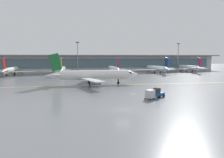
% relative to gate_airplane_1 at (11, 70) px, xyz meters
% --- Properties ---
extents(ground_plane, '(400.00, 400.00, 0.00)m').
position_rel_gate_airplane_1_xyz_m(ground_plane, '(30.05, -76.59, -2.51)').
color(ground_plane, slate).
extents(taxiway_centreline_stripe, '(109.81, 7.16, 0.01)m').
position_rel_gate_airplane_1_xyz_m(taxiway_centreline_stripe, '(31.52, -44.08, -2.50)').
color(taxiway_centreline_stripe, yellow).
rests_on(taxiway_centreline_stripe, ground_plane).
extents(terminal_concourse, '(179.46, 11.00, 9.60)m').
position_rel_gate_airplane_1_xyz_m(terminal_concourse, '(30.05, 17.42, 2.41)').
color(terminal_concourse, '#B2B7BC').
rests_on(terminal_concourse, ground_plane).
extents(gate_airplane_1, '(23.37, 25.25, 8.36)m').
position_rel_gate_airplane_1_xyz_m(gate_airplane_1, '(0.00, 0.00, 0.00)').
color(gate_airplane_1, silver).
rests_on(gate_airplane_1, ground_plane).
extents(gate_airplane_2, '(23.38, 25.25, 8.36)m').
position_rel_gate_airplane_1_xyz_m(gate_airplane_2, '(23.17, 0.52, 0.00)').
color(gate_airplane_2, silver).
rests_on(gate_airplane_2, ground_plane).
extents(gate_airplane_3, '(23.43, 25.23, 8.36)m').
position_rel_gate_airplane_1_xyz_m(gate_airplane_3, '(47.57, -3.11, 0.00)').
color(gate_airplane_3, white).
rests_on(gate_airplane_3, ground_plane).
extents(gate_airplane_4, '(23.44, 25.23, 8.36)m').
position_rel_gate_airplane_1_xyz_m(gate_airplane_4, '(71.54, -1.06, 0.00)').
color(gate_airplane_4, white).
rests_on(gate_airplane_4, ground_plane).
extents(gate_airplane_5, '(23.43, 25.23, 8.36)m').
position_rel_gate_airplane_1_xyz_m(gate_airplane_5, '(92.25, 1.34, 0.00)').
color(gate_airplane_5, white).
rests_on(gate_airplane_5, ground_plane).
extents(taxiing_regional_jet, '(29.50, 27.39, 9.77)m').
position_rel_gate_airplane_1_xyz_m(taxiing_regional_jet, '(31.14, -42.05, 0.42)').
color(taxiing_regional_jet, white).
rests_on(taxiing_regional_jet, ground_plane).
extents(baggage_tug, '(2.95, 2.59, 2.10)m').
position_rel_gate_airplane_1_xyz_m(baggage_tug, '(40.68, -67.68, -1.61)').
color(baggage_tug, '#194C8C').
rests_on(baggage_tug, ground_plane).
extents(cargo_dolly_lead, '(2.63, 2.47, 1.94)m').
position_rel_gate_airplane_1_xyz_m(cargo_dolly_lead, '(38.07, -69.32, -1.45)').
color(cargo_dolly_lead, '#595B60').
rests_on(cargo_dolly_lead, ground_plane).
extents(apron_light_mast_1, '(1.80, 0.36, 16.29)m').
position_rel_gate_airplane_1_xyz_m(apron_light_mast_1, '(31.16, 8.40, 6.34)').
color(apron_light_mast_1, gray).
rests_on(apron_light_mast_1, ground_plane).
extents(apron_light_mast_2, '(1.80, 0.36, 16.49)m').
position_rel_gate_airplane_1_xyz_m(apron_light_mast_2, '(90.36, 9.72, 6.44)').
color(apron_light_mast_2, gray).
rests_on(apron_light_mast_2, ground_plane).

